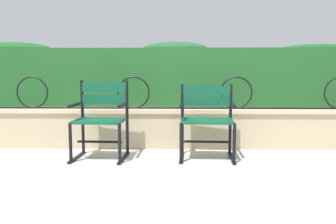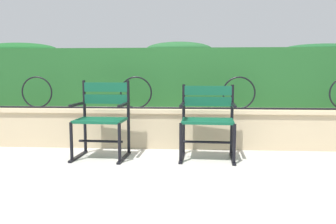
# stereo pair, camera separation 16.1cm
# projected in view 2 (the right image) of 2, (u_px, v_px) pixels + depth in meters

# --- Properties ---
(ground_plane) EXTENTS (60.00, 60.00, 0.00)m
(ground_plane) POSITION_uv_depth(u_px,v_px,m) (168.00, 162.00, 3.81)
(ground_plane) COLOR #BCB7AD
(stone_wall) EXTENTS (7.75, 0.41, 0.51)m
(stone_wall) POSITION_uv_depth(u_px,v_px,m) (172.00, 127.00, 4.61)
(stone_wall) COLOR tan
(stone_wall) RESTS_ON ground
(iron_arch_fence) EXTENTS (7.20, 0.02, 0.42)m
(iron_arch_fence) POSITION_uv_depth(u_px,v_px,m) (143.00, 95.00, 4.51)
(iron_arch_fence) COLOR black
(iron_arch_fence) RESTS_ON stone_wall
(hedge_row) EXTENTS (7.59, 0.65, 0.90)m
(hedge_row) POSITION_uv_depth(u_px,v_px,m) (172.00, 75.00, 5.03)
(hedge_row) COLOR #1E5123
(hedge_row) RESTS_ON stone_wall
(park_chair_left) EXTENTS (0.61, 0.55, 0.89)m
(park_chair_left) POSITION_uv_depth(u_px,v_px,m) (102.00, 117.00, 4.03)
(park_chair_left) COLOR #0F4C33
(park_chair_left) RESTS_ON ground
(park_chair_right) EXTENTS (0.64, 0.55, 0.84)m
(park_chair_right) POSITION_uv_depth(u_px,v_px,m) (208.00, 118.00, 3.98)
(park_chair_right) COLOR #0F4C33
(park_chair_right) RESTS_ON ground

